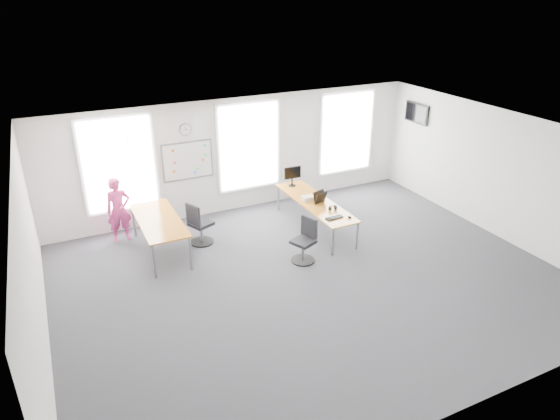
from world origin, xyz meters
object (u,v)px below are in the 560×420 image
person (119,210)px  monitor (292,175)px  chair_right (305,243)px  chair_left (199,226)px  keyboard (334,218)px  desk_right (315,203)px  headphones (332,208)px  desk_left (159,222)px

person → monitor: (4.40, -0.26, 0.25)m
chair_right → chair_left: chair_left is taller
monitor → keyboard: bearing=-89.0°
chair_right → monitor: (0.95, 2.47, 0.59)m
chair_right → person: size_ratio=0.63×
desk_right → keyboard: size_ratio=6.73×
desk_right → monitor: 1.22m
headphones → monitor: monitor is taller
monitor → person: bearing=178.6°
keyboard → headphones: headphones is taller
chair_right → person: 4.42m
desk_left → person: person is taller
keyboard → monitor: (0.04, 2.19, 0.31)m
desk_left → headphones: (3.86, -1.04, 0.01)m
chair_left → keyboard: (2.76, -1.45, 0.27)m
desk_right → person: person is taller
person → keyboard: 5.01m
headphones → monitor: (-0.16, 1.77, 0.27)m
desk_right → person: (-4.44, 1.43, 0.12)m
chair_right → headphones: bearing=99.4°
chair_left → person: bearing=34.4°
desk_right → desk_left: 3.76m
headphones → monitor: bearing=110.8°
desk_right → desk_left: size_ratio=1.30×
chair_right → keyboard: (0.91, 0.29, 0.29)m
desk_left → keyboard: (3.66, -1.46, -0.03)m
chair_left → person: 1.92m
chair_right → keyboard: chair_right is taller
keyboard → monitor: 2.21m
desk_left → chair_right: chair_right is taller
person → chair_right: bearing=-42.1°
chair_left → monitor: 2.95m
chair_left → keyboard: 3.13m
desk_left → headphones: bearing=-15.1°
desk_right → chair_right: 1.65m
person → monitor: 4.42m
desk_right → headphones: 0.63m
desk_right → keyboard: bearing=-94.2°
person → keyboard: size_ratio=3.61×
desk_right → keyboard: (-0.07, -1.02, 0.06)m
chair_left → headphones: chair_left is taller
chair_left → monitor: monitor is taller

